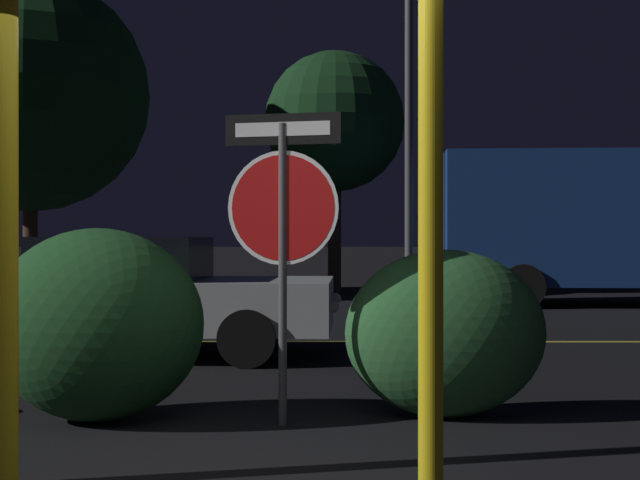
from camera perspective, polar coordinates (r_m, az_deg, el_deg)
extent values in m
cube|color=gold|center=(11.44, -3.20, -6.51)|extent=(39.10, 0.12, 0.01)
cylinder|color=#4C4C51|center=(6.30, -2.53, -2.20)|extent=(0.06, 0.06, 2.14)
cylinder|color=white|center=(6.30, -2.53, 2.08)|extent=(0.79, 0.19, 0.81)
cylinder|color=#B71414|center=(6.30, -2.53, 2.08)|extent=(0.74, 0.18, 0.75)
cube|color=black|center=(6.34, -2.53, 7.10)|extent=(0.83, 0.21, 0.22)
cube|color=white|center=(6.34, -2.53, 7.10)|extent=(0.68, 0.19, 0.10)
cylinder|color=yellow|center=(5.03, -19.81, 3.22)|extent=(0.17, 0.17, 3.19)
cylinder|color=yellow|center=(4.02, 6.98, 1.54)|extent=(0.11, 0.11, 2.85)
ellipsoid|color=#1E4C23|center=(6.65, -14.19, -5.28)|extent=(1.54, 1.16, 1.40)
ellipsoid|color=#2D6633|center=(6.67, 7.90, -5.94)|extent=(1.49, 0.81, 1.24)
cube|color=silver|center=(10.27, -11.81, -4.04)|extent=(4.48, 2.05, 0.56)
cube|color=black|center=(10.28, -12.53, -1.14)|extent=(1.83, 1.69, 0.48)
cylinder|color=black|center=(10.95, -3.67, -5.25)|extent=(0.61, 0.22, 0.60)
cylinder|color=black|center=(9.17, -4.82, -6.30)|extent=(0.61, 0.22, 0.60)
cylinder|color=black|center=(11.55, -17.34, -4.97)|extent=(0.61, 0.22, 0.60)
sphere|color=#F4EFCC|center=(10.56, 0.85, -3.77)|extent=(0.14, 0.14, 0.14)
sphere|color=#F4EFCC|center=(9.39, 0.69, -4.25)|extent=(0.14, 0.14, 0.14)
cube|color=navy|center=(18.33, 14.49, 1.29)|extent=(4.47, 2.66, 2.60)
cylinder|color=black|center=(19.36, 11.58, -2.56)|extent=(0.86, 0.33, 0.84)
cylinder|color=black|center=(17.08, 12.70, -2.92)|extent=(0.86, 0.33, 0.84)
cylinder|color=#4C4C51|center=(17.28, 5.59, 6.19)|extent=(0.16, 0.16, 6.31)
cylinder|color=#422D1E|center=(21.59, 0.82, 0.49)|extent=(0.32, 0.32, 2.93)
sphere|color=#143819|center=(21.77, 0.82, 7.58)|extent=(3.41, 3.41, 3.41)
cylinder|color=#422D1E|center=(20.83, -18.17, 0.11)|extent=(0.32, 0.32, 2.65)
sphere|color=#143819|center=(21.07, -18.18, 8.90)|extent=(5.27, 5.27, 5.27)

